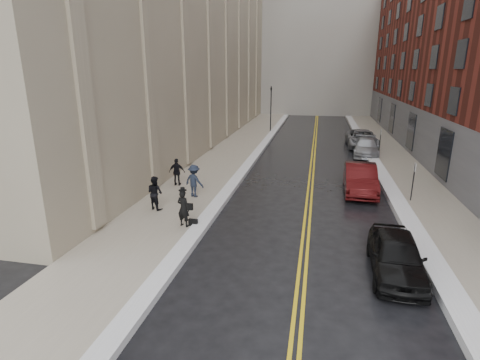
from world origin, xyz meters
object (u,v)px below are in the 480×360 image
at_px(car_maroon, 360,179).
at_px(pedestrian_c, 177,172).
at_px(pedestrian_main, 183,208).
at_px(pedestrian_a, 155,193).
at_px(car_silver_near, 366,147).
at_px(pedestrian_b, 194,181).
at_px(car_silver_far, 362,139).
at_px(car_black, 396,255).

height_order(car_maroon, pedestrian_c, pedestrian_c).
height_order(pedestrian_main, pedestrian_c, pedestrian_main).
bearing_deg(pedestrian_c, car_maroon, -179.15).
xyz_separation_m(car_maroon, pedestrian_a, (-10.44, -5.44, 0.19)).
bearing_deg(car_silver_near, pedestrian_b, -123.56).
xyz_separation_m(pedestrian_a, pedestrian_c, (-0.41, 4.10, -0.03)).
bearing_deg(pedestrian_main, car_maroon, -123.14).
distance_m(car_silver_near, pedestrian_main, 20.09).
height_order(pedestrian_main, pedestrian_b, pedestrian_b).
height_order(car_maroon, pedestrian_b, pedestrian_b).
relative_size(car_silver_far, pedestrian_b, 3.15).
bearing_deg(pedestrian_a, car_silver_near, -103.98).
xyz_separation_m(pedestrian_main, pedestrian_c, (-2.56, 5.87, -0.01)).
xyz_separation_m(car_silver_far, pedestrian_c, (-12.30, -15.34, 0.19)).
bearing_deg(pedestrian_main, pedestrian_a, -23.52).
bearing_deg(car_silver_near, pedestrian_main, -114.53).
relative_size(car_maroon, car_silver_near, 1.02).
bearing_deg(pedestrian_a, pedestrian_main, 163.60).
bearing_deg(car_black, car_silver_near, 88.85).
xyz_separation_m(car_silver_near, car_silver_far, (0.00, 3.63, 0.08)).
relative_size(pedestrian_b, pedestrian_c, 1.09).
bearing_deg(car_black, car_silver_far, 89.35).
bearing_deg(car_silver_far, car_silver_near, -91.26).
bearing_deg(pedestrian_a, car_black, -177.13).
relative_size(car_silver_near, pedestrian_c, 2.95).
relative_size(car_maroon, pedestrian_main, 2.96).
distance_m(car_silver_near, pedestrian_a, 19.78).
relative_size(car_maroon, pedestrian_b, 2.76).
xyz_separation_m(car_maroon, pedestrian_main, (-8.29, -7.21, 0.17)).
bearing_deg(car_black, pedestrian_a, 161.95).
relative_size(car_maroon, car_silver_far, 0.88).
relative_size(pedestrian_main, pedestrian_c, 1.01).
distance_m(car_black, pedestrian_c, 13.79).
relative_size(car_black, pedestrian_c, 2.58).
height_order(car_silver_near, car_silver_far, car_silver_far).
bearing_deg(pedestrian_c, car_silver_far, -134.90).
height_order(car_silver_far, pedestrian_main, pedestrian_main).
distance_m(car_maroon, pedestrian_b, 9.67).
relative_size(car_silver_near, pedestrian_main, 2.91).
relative_size(car_maroon, pedestrian_a, 2.91).
bearing_deg(pedestrian_b, car_silver_near, -107.74).
relative_size(pedestrian_main, pedestrian_b, 0.93).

